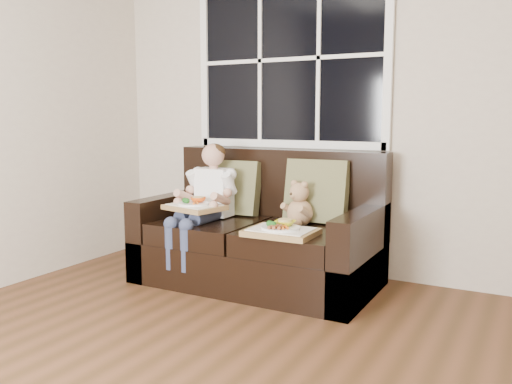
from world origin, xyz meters
The scene contains 8 objects.
window_back centered at (-0.70, 2.48, 1.65)m, with size 1.62×0.04×1.37m.
loveseat centered at (-0.70, 2.02, 0.31)m, with size 1.70×0.92×0.96m.
pillow_left centered at (-1.02, 2.17, 0.66)m, with size 0.43×0.21×0.43m.
pillow_right centered at (-0.33, 2.17, 0.67)m, with size 0.46×0.23×0.46m.
child centered at (-1.09, 1.90, 0.64)m, with size 0.38×0.59×0.86m.
teddy_bear centered at (-0.40, 2.02, 0.58)m, with size 0.23×0.27×0.33m.
tray_left centered at (-1.09, 1.74, 0.57)m, with size 0.45×0.38×0.09m.
tray_right centered at (-0.36, 1.66, 0.48)m, with size 0.44×0.34×0.10m.
Camera 1 is at (1.12, -1.43, 1.21)m, focal length 38.00 mm.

